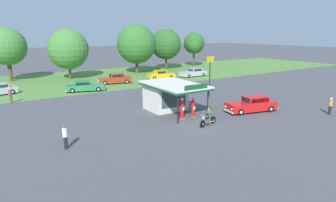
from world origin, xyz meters
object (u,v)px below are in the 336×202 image
Objects in this scene: roadside_pole_sign at (210,70)px; bystander_strolling_foreground at (330,106)px; parked_car_back_row_centre_right at (115,79)px; parked_car_second_row_spare at (194,73)px; bystander_chatting_near_pumps at (65,136)px; parked_car_back_row_far_left at (85,86)px; featured_classic_sedan at (252,105)px; bystander_standing_back_lot at (10,95)px; gas_pump_nearside at (182,109)px; motorcycle_with_rider at (208,118)px; gas_pump_offside at (193,108)px; parked_car_back_row_centre at (161,75)px.

bystander_strolling_foreground is at bearing -69.55° from roadside_pole_sign.
parked_car_second_row_spare is (15.11, -0.95, -0.02)m from parked_car_back_row_centre_right.
bystander_strolling_foreground is at bearing -12.82° from bystander_chatting_near_pumps.
featured_classic_sedan is at bearing -60.44° from parked_car_back_row_far_left.
parked_car_back_row_far_left is (-21.03, -2.52, -0.04)m from parked_car_second_row_spare.
bystander_standing_back_lot is 0.99× the size of bystander_chatting_near_pumps.
featured_classic_sedan is 24.30m from parked_car_second_row_spare.
bystander_chatting_near_pumps is (-13.20, -22.66, 0.22)m from parked_car_back_row_centre_right.
parked_car_back_row_far_left is at bearing 134.92° from roadside_pole_sign.
bystander_chatting_near_pumps is (-10.86, -1.22, -0.01)m from gas_pump_nearside.
parked_car_back_row_far_left is (-3.58, 17.97, -0.29)m from gas_pump_nearside.
parked_car_back_row_centre_right is 16.93m from roadside_pole_sign.
motorcycle_with_rider is at bearing -53.45° from bystander_standing_back_lot.
roadside_pole_sign reaches higher than gas_pump_nearside.
parked_car_second_row_spare is (16.17, 20.49, -0.16)m from gas_pump_offside.
featured_classic_sedan is (6.71, 0.97, 0.07)m from motorcycle_with_rider.
bystander_standing_back_lot reaches higher than bystander_strolling_foreground.
gas_pump_offside is 0.86× the size of motorcycle_with_rider.
bystander_chatting_near_pumps is (1.96, -17.02, 0.01)m from bystander_standing_back_lot.
roadside_pole_sign is (19.33, 7.12, 2.50)m from bystander_chatting_near_pumps.
parked_car_second_row_spare is 0.98× the size of parked_car_back_row_far_left.
roadside_pole_sign reaches higher than parked_car_back_row_centre.
motorcycle_with_rider is at bearing -93.47° from parked_car_back_row_centre_right.
roadside_pole_sign is at bearing 83.40° from featured_classic_sedan.
gas_pump_offside is at bearing -74.86° from parked_car_back_row_far_left.
roadside_pole_sign reaches higher than featured_classic_sedan.
gas_pump_nearside reaches higher than motorcycle_with_rider.
gas_pump_offside is 2.73m from motorcycle_with_rider.
bystander_standing_back_lot is (-14.11, 15.79, 0.07)m from gas_pump_offside.
gas_pump_nearside is 1.20× the size of bystander_strolling_foreground.
bystander_standing_back_lot is at bearing 155.07° from roadside_pole_sign.
parked_car_back_row_centre_right is 6.86m from parked_car_back_row_far_left.
bystander_standing_back_lot reaches higher than featured_classic_sedan.
featured_classic_sedan is at bearing -113.96° from parked_car_second_row_spare.
parked_car_back_row_far_left is 17.29m from roadside_pole_sign.
bystander_standing_back_lot is at bearing 129.08° from gas_pump_nearside.
parked_car_second_row_spare is (9.87, 22.21, -0.02)m from featured_classic_sedan.
parked_car_back_row_centre_right is 15.14m from parked_car_second_row_spare.
bystander_strolling_foreground is at bearing -26.95° from gas_pump_nearside.
bystander_standing_back_lot is at bearing 96.58° from bystander_chatting_near_pumps.
gas_pump_offside is 0.34× the size of parked_car_back_row_centre_right.
parked_car_second_row_spare is 35.69m from bystander_chatting_near_pumps.
parked_car_back_row_centre is at bearing 81.83° from featured_classic_sedan.
parked_car_back_row_centre_right is at bearing -179.84° from parked_car_back_row_centre.
parked_car_back_row_centre_right is (-8.58, -0.02, 0.04)m from parked_car_back_row_centre.
bystander_chatting_near_pumps is (-24.02, 5.47, 0.02)m from bystander_strolling_foreground.
bystander_strolling_foreground is (12.28, -4.00, 0.26)m from motorcycle_with_rider.
motorcycle_with_rider is at bearing -171.75° from featured_classic_sedan.
parked_car_back_row_far_left is at bearing 13.27° from bystander_standing_back_lot.
parked_car_back_row_far_left is (-5.92, -3.47, -0.07)m from parked_car_back_row_centre_right.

